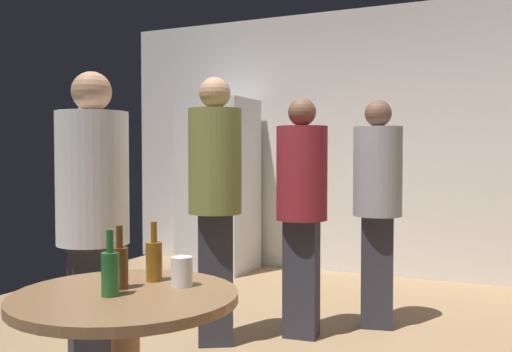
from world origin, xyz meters
TOP-DOWN VIEW (x-y plane):
  - wall_back at (0.00, 2.63)m, footprint 5.32×0.06m
  - refrigerator at (-1.39, 2.20)m, footprint 0.70×0.68m
  - foreground_table at (0.18, -1.42)m, footprint 0.80×0.80m
  - beer_bottle_amber at (0.17, -1.23)m, footprint 0.06×0.06m
  - beer_bottle_brown at (0.13, -1.38)m, footprint 0.06×0.06m
  - beer_bottle_green at (0.17, -1.48)m, footprint 0.06×0.06m
  - plastic_cup_white at (0.31, -1.26)m, footprint 0.08×0.08m
  - person_in_olive_shirt at (-0.30, 0.13)m, footprint 0.46×0.46m
  - person_in_maroon_shirt at (0.15, 0.49)m, footprint 0.37×0.37m
  - person_in_white_shirt at (-0.39, -0.92)m, footprint 0.48×0.48m
  - person_in_gray_shirt at (0.57, 0.91)m, footprint 0.41×0.41m
  - person_in_orange_shirt at (-2.06, 0.93)m, footprint 0.48×0.48m

SIDE VIEW (x-z plane):
  - foreground_table at x=0.18m, z-range 0.26..1.00m
  - plastic_cup_white at x=0.31m, z-range 0.73..0.85m
  - beer_bottle_amber at x=0.17m, z-range 0.70..0.93m
  - beer_bottle_brown at x=0.13m, z-range 0.70..0.93m
  - beer_bottle_green at x=0.17m, z-range 0.70..0.93m
  - refrigerator at x=-1.39m, z-range 0.00..1.80m
  - person_in_maroon_shirt at x=0.15m, z-range 0.13..1.73m
  - person_in_gray_shirt at x=0.57m, z-range 0.13..1.74m
  - person_in_white_shirt at x=-0.39m, z-range 0.13..1.75m
  - person_in_orange_shirt at x=-2.06m, z-range 0.14..1.80m
  - person_in_olive_shirt at x=-0.30m, z-range 0.15..1.86m
  - wall_back at x=0.00m, z-range 0.00..2.70m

